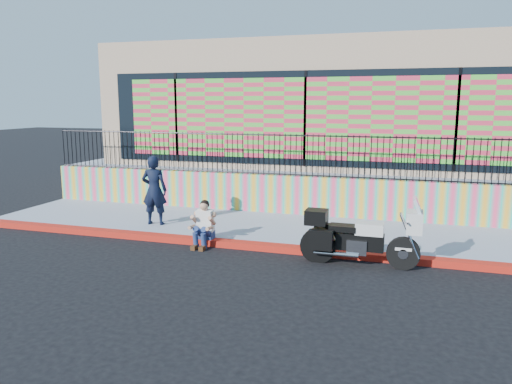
% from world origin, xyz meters
% --- Properties ---
extents(ground, '(90.00, 90.00, 0.00)m').
position_xyz_m(ground, '(0.00, 0.00, 0.00)').
color(ground, black).
rests_on(ground, ground).
extents(red_curb, '(16.00, 0.30, 0.15)m').
position_xyz_m(red_curb, '(0.00, 0.00, 0.07)').
color(red_curb, '#AC0C14').
rests_on(red_curb, ground).
extents(sidewalk, '(16.00, 3.00, 0.15)m').
position_xyz_m(sidewalk, '(0.00, 1.65, 0.07)').
color(sidewalk, '#8791A2').
rests_on(sidewalk, ground).
extents(mural_wall, '(16.00, 0.20, 1.10)m').
position_xyz_m(mural_wall, '(0.00, 3.25, 0.70)').
color(mural_wall, '#FF4372').
rests_on(mural_wall, sidewalk).
extents(metal_fence, '(15.80, 0.04, 1.20)m').
position_xyz_m(metal_fence, '(0.00, 3.25, 1.85)').
color(metal_fence, black).
rests_on(metal_fence, mural_wall).
extents(elevated_platform, '(16.00, 10.00, 1.25)m').
position_xyz_m(elevated_platform, '(0.00, 8.35, 0.62)').
color(elevated_platform, '#8791A2').
rests_on(elevated_platform, ground).
extents(storefront_building, '(14.00, 8.06, 4.00)m').
position_xyz_m(storefront_building, '(0.00, 8.13, 3.25)').
color(storefront_building, tan).
rests_on(storefront_building, elevated_platform).
extents(police_motorcycle, '(2.40, 0.79, 1.49)m').
position_xyz_m(police_motorcycle, '(2.10, -0.45, 0.63)').
color(police_motorcycle, black).
rests_on(police_motorcycle, ground).
extents(police_officer, '(0.72, 0.53, 1.83)m').
position_xyz_m(police_officer, '(-3.32, 0.93, 1.06)').
color(police_officer, black).
rests_on(police_officer, sidewalk).
extents(seated_man, '(0.54, 0.71, 1.06)m').
position_xyz_m(seated_man, '(-1.49, -0.17, 0.45)').
color(seated_man, navy).
rests_on(seated_man, ground).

